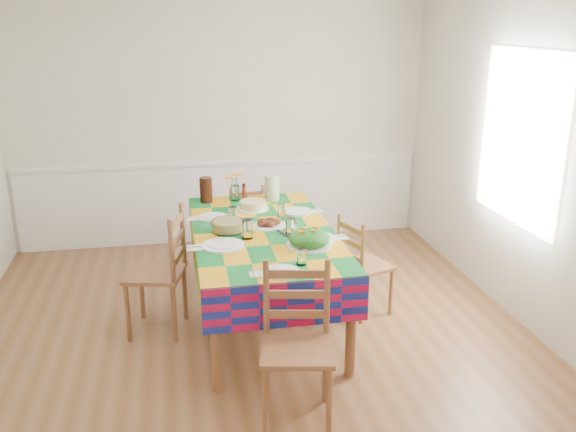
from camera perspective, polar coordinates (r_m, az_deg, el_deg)
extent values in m
cube|color=brown|center=(4.81, -3.25, -12.50)|extent=(4.50, 5.00, 0.04)
cube|color=silver|center=(6.74, -6.37, 8.79)|extent=(4.50, 0.04, 2.70)
cube|color=silver|center=(1.99, 6.17, -14.81)|extent=(4.50, 0.04, 2.70)
cube|color=silver|center=(5.08, 22.81, 4.44)|extent=(0.04, 5.00, 2.70)
cube|color=white|center=(6.77, -6.21, 4.97)|extent=(4.41, 0.06, 0.04)
cube|color=white|center=(6.90, -6.09, 1.36)|extent=(4.41, 0.03, 0.90)
plane|color=white|center=(5.28, 20.89, 6.80)|extent=(0.00, 1.40, 1.40)
cylinder|color=brown|center=(4.16, -6.76, -11.54)|extent=(0.07, 0.07, 0.76)
cylinder|color=brown|center=(4.31, 5.91, -10.40)|extent=(0.07, 0.07, 0.76)
cylinder|color=brown|center=(5.88, -8.17, -2.50)|extent=(0.07, 0.07, 0.76)
cylinder|color=brown|center=(5.98, 0.79, -1.93)|extent=(0.07, 0.07, 0.76)
cube|color=brown|center=(4.90, -2.33, -1.63)|extent=(1.06, 2.02, 0.04)
cube|color=#B10F3E|center=(4.89, -2.33, -1.36)|extent=(1.10, 2.06, 0.01)
cube|color=#B10F3E|center=(4.90, -8.71, -3.55)|extent=(0.01, 2.06, 0.32)
cube|color=#B10F3E|center=(5.05, 3.90, -2.71)|extent=(0.01, 2.06, 0.32)
cube|color=#B10F3E|center=(4.02, -0.09, -8.38)|extent=(1.10, 0.01, 0.32)
cube|color=#B10F3E|center=(5.91, -3.81, 0.42)|extent=(1.10, 0.01, 0.32)
cylinder|color=white|center=(4.08, -0.63, -5.25)|extent=(0.25, 0.25, 0.01)
cylinder|color=white|center=(4.08, -0.63, -5.12)|extent=(0.18, 0.18, 0.01)
cylinder|color=white|center=(4.19, 1.24, -3.80)|extent=(0.07, 0.07, 0.12)
cube|color=white|center=(4.06, -2.98, -5.46)|extent=(0.09, 0.09, 0.01)
cube|color=silver|center=(4.05, -3.24, -5.42)|extent=(0.01, 0.16, 0.00)
cube|color=silver|center=(4.06, -2.72, -5.38)|extent=(0.01, 0.19, 0.00)
cylinder|color=white|center=(4.56, -6.08, -2.76)|extent=(0.32, 0.32, 0.02)
cylinder|color=white|center=(4.55, -6.08, -2.62)|extent=(0.22, 0.22, 0.01)
cylinder|color=white|center=(4.68, -3.83, -1.23)|extent=(0.09, 0.09, 0.15)
cube|color=white|center=(4.55, -8.72, -2.97)|extent=(0.12, 0.12, 0.01)
cube|color=silver|center=(4.55, -9.02, -2.92)|extent=(0.20, 0.01, 0.00)
cube|color=silver|center=(4.55, -8.43, -2.88)|extent=(0.23, 0.01, 0.00)
cylinder|color=white|center=(5.21, -7.06, -0.12)|extent=(0.26, 0.26, 0.01)
cylinder|color=white|center=(5.21, -7.06, -0.02)|extent=(0.18, 0.18, 0.01)
cylinder|color=white|center=(5.10, -5.19, 0.18)|extent=(0.07, 0.07, 0.12)
cube|color=white|center=(5.21, -8.93, -0.26)|extent=(0.09, 0.09, 0.01)
cube|color=silver|center=(5.20, -9.14, -0.23)|extent=(0.16, 0.01, 0.00)
cube|color=silver|center=(5.20, -8.72, -0.20)|extent=(0.19, 0.01, 0.00)
cylinder|color=white|center=(4.68, 2.70, -2.11)|extent=(0.29, 0.29, 0.01)
cylinder|color=white|center=(4.68, 2.71, -1.98)|extent=(0.20, 0.20, 0.01)
cylinder|color=white|center=(4.74, 0.22, -1.03)|extent=(0.08, 0.08, 0.14)
cube|color=white|center=(4.73, 4.97, -2.00)|extent=(0.11, 0.11, 0.01)
cube|color=silver|center=(4.72, 4.72, -1.96)|extent=(0.18, 0.01, 0.00)
cube|color=silver|center=(4.73, 5.22, -1.92)|extent=(0.21, 0.01, 0.00)
cylinder|color=white|center=(5.32, 0.92, 0.41)|extent=(0.26, 0.26, 0.01)
cylinder|color=white|center=(5.32, 0.92, 0.51)|extent=(0.18, 0.18, 0.01)
cylinder|color=white|center=(5.17, -0.61, 0.52)|extent=(0.07, 0.07, 0.13)
cube|color=white|center=(5.36, 2.74, 0.48)|extent=(0.10, 0.10, 0.01)
cube|color=silver|center=(5.35, 2.54, 0.52)|extent=(0.16, 0.01, 0.00)
cube|color=silver|center=(5.36, 2.95, 0.54)|extent=(0.19, 0.01, 0.00)
ellipsoid|color=white|center=(4.96, -1.85, -0.94)|extent=(0.33, 0.24, 0.02)
ellipsoid|color=black|center=(4.95, -1.18, -0.54)|extent=(0.09, 0.07, 0.05)
ellipsoid|color=black|center=(4.99, -1.68, -0.42)|extent=(0.09, 0.07, 0.05)
ellipsoid|color=black|center=(4.97, -2.40, -0.50)|extent=(0.09, 0.07, 0.05)
ellipsoid|color=black|center=(4.92, -2.42, -0.69)|extent=(0.09, 0.07, 0.05)
ellipsoid|color=black|center=(4.90, -1.71, -0.74)|extent=(0.09, 0.07, 0.05)
cylinder|color=white|center=(4.55, 1.99, -2.72)|extent=(0.34, 0.34, 0.02)
ellipsoid|color=#144812|center=(4.53, 2.00, -2.09)|extent=(0.31, 0.31, 0.14)
cube|color=orange|center=(4.46, 1.25, -1.47)|extent=(0.04, 0.03, 0.01)
cube|color=orange|center=(4.53, 1.63, -1.15)|extent=(0.05, 0.05, 0.01)
cube|color=orange|center=(4.48, 2.39, -1.40)|extent=(0.03, 0.04, 0.01)
cube|color=orange|center=(4.55, 2.75, -1.08)|extent=(0.04, 0.05, 0.01)
cylinder|color=white|center=(4.86, -5.68, -0.91)|extent=(0.25, 0.25, 0.09)
cylinder|color=#E7CF7A|center=(4.86, -5.68, -0.91)|extent=(0.23, 0.23, 0.08)
cylinder|color=white|center=(5.41, -3.28, 0.69)|extent=(0.28, 0.28, 0.01)
cylinder|color=tan|center=(5.40, -3.28, 1.08)|extent=(0.23, 0.23, 0.06)
cube|color=black|center=(4.82, -0.60, -1.52)|extent=(0.14, 0.33, 0.01)
cube|color=black|center=(4.85, 0.02, -1.39)|extent=(0.07, 0.34, 0.01)
cylinder|color=white|center=(5.68, -4.98, 2.16)|extent=(0.08, 0.08, 0.14)
cylinder|color=#396A23|center=(5.66, -5.23, 2.62)|extent=(0.01, 0.01, 0.20)
ellipsoid|color=orange|center=(5.63, -5.62, 3.62)|extent=(0.07, 0.07, 0.02)
cylinder|color=#396A23|center=(5.68, -4.83, 2.68)|extent=(0.01, 0.01, 0.20)
ellipsoid|color=orange|center=(5.66, -4.61, 3.92)|extent=(0.07, 0.07, 0.02)
cylinder|color=#396A23|center=(5.65, -4.97, 2.59)|extent=(0.01, 0.01, 0.20)
ellipsoid|color=orange|center=(5.58, -4.98, 3.89)|extent=(0.07, 0.07, 0.02)
cylinder|color=#AF260E|center=(5.71, -4.14, 2.31)|extent=(0.04, 0.04, 0.15)
cylinder|color=#A3C188|center=(5.67, -1.52, 2.69)|extent=(0.14, 0.14, 0.24)
cylinder|color=black|center=(5.64, -7.68, 2.44)|extent=(0.12, 0.12, 0.23)
cube|color=white|center=(3.98, -0.02, -5.81)|extent=(0.09, 0.03, 0.02)
cylinder|color=brown|center=(3.80, -2.17, -17.09)|extent=(0.04, 0.04, 0.48)
cylinder|color=brown|center=(3.80, 3.86, -17.07)|extent=(0.04, 0.04, 0.48)
cylinder|color=brown|center=(4.10, -1.98, -14.18)|extent=(0.04, 0.04, 0.48)
cylinder|color=brown|center=(4.10, 3.53, -14.17)|extent=(0.04, 0.04, 0.48)
cube|color=brown|center=(3.81, 0.83, -12.40)|extent=(0.52, 0.50, 0.03)
cylinder|color=brown|center=(3.86, -2.05, -7.76)|extent=(0.04, 0.04, 0.53)
cylinder|color=brown|center=(3.87, 3.66, -7.75)|extent=(0.04, 0.04, 0.53)
cube|color=brown|center=(3.91, 0.80, -9.17)|extent=(0.38, 0.09, 0.05)
cube|color=brown|center=(3.85, 0.81, -7.34)|extent=(0.38, 0.09, 0.05)
cube|color=brown|center=(3.79, 0.82, -5.46)|extent=(0.38, 0.09, 0.05)
cylinder|color=brown|center=(6.52, -3.03, -1.90)|extent=(0.03, 0.03, 0.40)
cylinder|color=brown|center=(6.46, -5.77, -2.18)|extent=(0.03, 0.03, 0.40)
cylinder|color=brown|center=(6.25, -2.34, -2.80)|extent=(0.03, 0.03, 0.40)
cylinder|color=brown|center=(6.18, -5.20, -3.11)|extent=(0.03, 0.03, 0.40)
cube|color=brown|center=(6.28, -4.13, -0.66)|extent=(0.41, 0.39, 0.03)
cylinder|color=brown|center=(6.10, -2.36, 0.87)|extent=(0.03, 0.03, 0.44)
cylinder|color=brown|center=(6.03, -5.30, 0.60)|extent=(0.03, 0.03, 0.44)
cube|color=brown|center=(6.09, -3.80, -0.06)|extent=(0.32, 0.05, 0.04)
cube|color=brown|center=(6.06, -3.83, 0.98)|extent=(0.32, 0.05, 0.04)
cube|color=brown|center=(6.02, -3.85, 2.03)|extent=(0.32, 0.05, 0.04)
cylinder|color=brown|center=(5.28, -13.53, -6.91)|extent=(0.04, 0.04, 0.48)
cylinder|color=brown|center=(4.95, -14.76, -8.77)|extent=(0.04, 0.04, 0.48)
cylinder|color=brown|center=(5.19, -9.63, -7.09)|extent=(0.04, 0.04, 0.48)
cylinder|color=brown|center=(4.85, -10.60, -9.02)|extent=(0.04, 0.04, 0.48)
cube|color=brown|center=(4.96, -12.32, -5.24)|extent=(0.52, 0.54, 0.03)
cylinder|color=brown|center=(4.99, -9.81, -1.79)|extent=(0.04, 0.04, 0.54)
cylinder|color=brown|center=(4.64, -10.83, -3.41)|extent=(0.04, 0.04, 0.54)
cube|color=brown|center=(4.85, -10.23, -3.76)|extent=(0.11, 0.38, 0.05)
cube|color=brown|center=(4.80, -10.32, -2.21)|extent=(0.11, 0.38, 0.05)
cube|color=brown|center=(4.76, -10.42, -0.64)|extent=(0.11, 0.38, 0.05)
cylinder|color=brown|center=(5.27, 9.61, -7.07)|extent=(0.03, 0.03, 0.41)
cylinder|color=brown|center=(5.51, 7.42, -5.84)|extent=(0.03, 0.03, 0.41)
cylinder|color=brown|center=(5.10, 6.86, -7.87)|extent=(0.03, 0.03, 0.41)
cylinder|color=brown|center=(5.34, 4.73, -6.55)|extent=(0.03, 0.03, 0.41)
cube|color=brown|center=(5.21, 7.25, -4.61)|extent=(0.47, 0.49, 0.03)
cylinder|color=brown|center=(4.92, 6.97, -3.31)|extent=(0.03, 0.03, 0.46)
cylinder|color=brown|center=(5.17, 4.77, -2.17)|extent=(0.03, 0.03, 0.46)
cube|color=brown|center=(5.07, 5.81, -3.70)|extent=(0.13, 0.32, 0.05)
cube|color=brown|center=(5.03, 5.85, -2.43)|extent=(0.13, 0.32, 0.05)
cube|color=brown|center=(4.99, 5.89, -1.15)|extent=(0.13, 0.32, 0.05)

